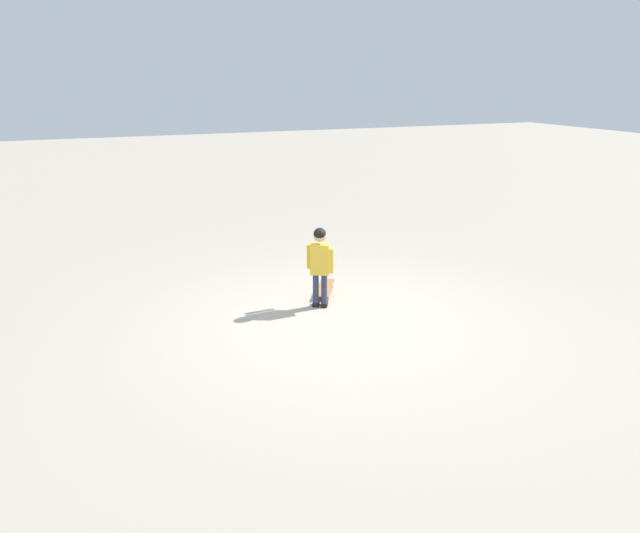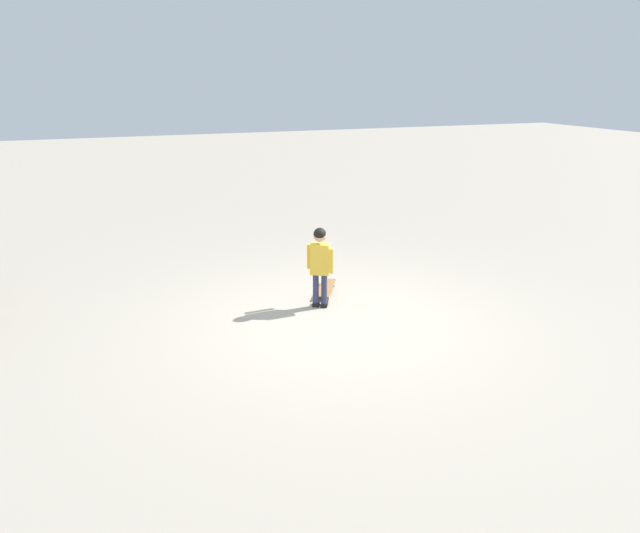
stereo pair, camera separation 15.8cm
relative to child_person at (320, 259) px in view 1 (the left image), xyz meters
The scene contains 3 objects.
ground_plane 0.86m from the child_person, ahead, with size 50.00×50.00×0.00m, color #9E9384.
child_person is the anchor object (origin of this frame).
skateboard 0.80m from the child_person, 150.29° to the left, with size 0.73×0.53×0.07m.
Camera 1 is at (6.01, -2.70, 2.86)m, focal length 32.87 mm.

